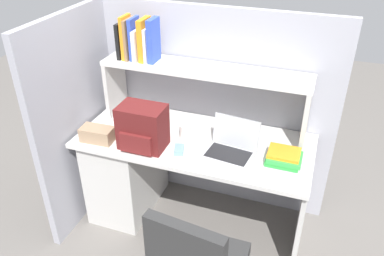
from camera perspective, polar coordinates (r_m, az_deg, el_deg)
ground_plane at (r=3.14m, az=0.31°, el=-12.98°), size 8.00×8.00×0.00m
desk at (r=3.00m, az=-6.74°, el=-5.58°), size 1.60×0.70×0.73m
cubicle_partition_rear at (r=2.97m, az=2.77°, el=2.77°), size 1.84×0.05×1.55m
cubicle_partition_left at (r=2.97m, az=-15.63°, el=1.57°), size 0.05×1.06×1.55m
overhead_hutch at (r=2.69m, az=1.80°, el=6.85°), size 1.44×0.28×0.45m
reference_books_on_shelf at (r=2.77m, az=-7.77°, el=12.57°), size 0.28×0.19×0.30m
laptop at (r=2.54m, az=5.77°, el=-2.66°), size 0.34×0.29×0.22m
backpack at (r=2.56m, az=-7.26°, el=0.03°), size 0.30×0.23×0.29m
computer_mouse at (r=2.55m, az=-1.89°, el=-3.18°), size 0.09×0.12×0.03m
paper_cup at (r=2.68m, az=-1.01°, el=-0.52°), size 0.08×0.08×0.10m
tissue_box at (r=2.72m, az=-13.63°, el=-0.90°), size 0.23×0.13×0.10m
desk_book_stack at (r=2.51m, az=13.24°, el=-4.18°), size 0.22×0.20×0.08m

